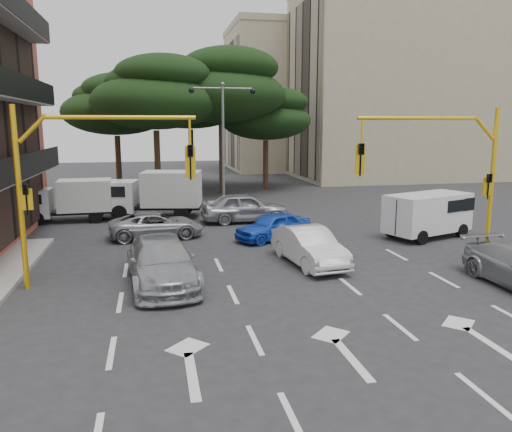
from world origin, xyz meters
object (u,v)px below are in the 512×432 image
(car_white_hatch, at_px, (309,246))
(signal_mast_right, at_px, (452,164))
(box_truck_a, at_px, (69,201))
(car_silver_cross_b, at_px, (245,207))
(car_silver_wagon, at_px, (162,262))
(car_silver_cross_a, at_px, (157,225))
(van_white, at_px, (428,215))
(signal_mast_left, at_px, (77,171))
(box_truck_b, at_px, (155,194))
(street_lamp_center, at_px, (223,123))
(car_blue_compact, at_px, (273,226))

(car_white_hatch, bearing_deg, signal_mast_right, -17.27)
(box_truck_a, bearing_deg, car_silver_cross_b, -104.70)
(car_silver_wagon, height_order, car_silver_cross_a, car_silver_wagon)
(car_white_hatch, relative_size, van_white, 1.01)
(signal_mast_left, bearing_deg, car_silver_wagon, -8.76)
(car_white_hatch, xyz_separation_m, car_silver_cross_a, (-5.75, 5.88, -0.10))
(van_white, bearing_deg, box_truck_b, -142.17)
(car_silver_wagon, height_order, car_silver_cross_b, car_silver_cross_b)
(street_lamp_center, relative_size, car_blue_compact, 2.05)
(signal_mast_right, xyz_separation_m, car_silver_cross_b, (-6.21, 9.85, -3.06))
(car_blue_compact, distance_m, van_white, 7.47)
(car_blue_compact, bearing_deg, box_truck_a, -147.15)
(car_silver_cross_b, relative_size, van_white, 1.12)
(van_white, relative_size, box_truck_a, 0.91)
(box_truck_a, bearing_deg, signal_mast_right, -129.31)
(car_white_hatch, relative_size, box_truck_a, 0.92)
(car_white_hatch, bearing_deg, box_truck_b, 109.00)
(car_silver_cross_a, bearing_deg, street_lamp_center, -35.40)
(car_silver_cross_a, distance_m, box_truck_b, 5.60)
(street_lamp_center, relative_size, car_silver_cross_b, 1.61)
(signal_mast_right, bearing_deg, car_blue_compact, 137.35)
(car_blue_compact, xyz_separation_m, box_truck_a, (-10.10, 6.73, 0.52))
(van_white, height_order, box_truck_b, box_truck_b)
(car_white_hatch, distance_m, van_white, 7.81)
(car_silver_wagon, bearing_deg, street_lamp_center, 68.67)
(box_truck_b, bearing_deg, car_silver_cross_a, -169.12)
(signal_mast_left, relative_size, street_lamp_center, 0.77)
(car_silver_cross_b, distance_m, van_white, 9.66)
(car_silver_cross_b, xyz_separation_m, van_white, (7.90, -5.56, 0.25))
(van_white, bearing_deg, car_silver_cross_a, -121.01)
(car_white_hatch, xyz_separation_m, car_silver_cross_b, (-0.87, 8.95, 0.10))
(box_truck_a, bearing_deg, box_truck_b, -87.89)
(car_silver_cross_a, xyz_separation_m, car_silver_cross_b, (4.88, 3.06, 0.21))
(box_truck_a, bearing_deg, van_white, -115.87)
(signal_mast_left, bearing_deg, box_truck_a, 100.38)
(car_blue_compact, xyz_separation_m, car_silver_cross_b, (-0.50, 4.59, 0.18))
(box_truck_b, bearing_deg, van_white, -111.31)
(signal_mast_left, distance_m, box_truck_b, 12.84)
(signal_mast_right, bearing_deg, car_white_hatch, 170.42)
(signal_mast_right, xyz_separation_m, car_blue_compact, (-5.70, 5.25, -3.24))
(box_truck_b, bearing_deg, car_silver_cross_b, -106.15)
(signal_mast_left, distance_m, car_silver_cross_a, 7.94)
(signal_mast_left, relative_size, box_truck_a, 1.26)
(car_white_hatch, height_order, car_silver_cross_b, car_silver_cross_b)
(car_silver_cross_a, relative_size, box_truck_a, 0.94)
(car_white_hatch, height_order, car_silver_wagon, car_silver_wagon)
(van_white, distance_m, box_truck_b, 15.10)
(street_lamp_center, xyz_separation_m, car_blue_compact, (1.10, -8.75, -4.78))
(car_blue_compact, xyz_separation_m, van_white, (7.40, -0.96, 0.43))
(car_silver_cross_b, distance_m, box_truck_a, 9.84)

